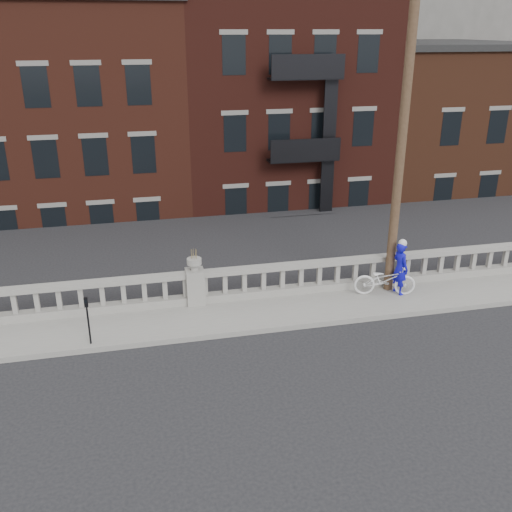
{
  "coord_description": "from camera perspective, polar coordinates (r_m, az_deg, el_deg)",
  "views": [
    {
      "loc": [
        -1.69,
        -11.78,
        7.99
      ],
      "look_at": [
        1.72,
        3.2,
        1.84
      ],
      "focal_mm": 40.0,
      "sensor_mm": 36.0,
      "label": 1
    }
  ],
  "objects": [
    {
      "name": "ground",
      "position": [
        14.34,
        -3.97,
        -12.12
      ],
      "size": [
        120.0,
        120.0,
        0.0
      ],
      "primitive_type": "plane",
      "color": "black",
      "rests_on": "ground"
    },
    {
      "name": "sidewalk",
      "position": [
        16.85,
        -5.6,
        -6.31
      ],
      "size": [
        32.0,
        2.2,
        0.15
      ],
      "primitive_type": "cube",
      "color": "gray",
      "rests_on": "ground"
    },
    {
      "name": "balustrade",
      "position": [
        17.45,
        -6.09,
        -3.23
      ],
      "size": [
        28.0,
        0.34,
        1.03
      ],
      "color": "gray",
      "rests_on": "sidewalk"
    },
    {
      "name": "planter_pedestal",
      "position": [
        17.37,
        -6.11,
        -2.66
      ],
      "size": [
        0.55,
        0.55,
        1.76
      ],
      "color": "gray",
      "rests_on": "sidewalk"
    },
    {
      "name": "lower_level",
      "position": [
        35.31,
        -9.25,
        12.81
      ],
      "size": [
        80.0,
        44.0,
        20.8
      ],
      "color": "#605E59",
      "rests_on": "ground"
    },
    {
      "name": "utility_pole",
      "position": [
        17.51,
        14.47,
        12.09
      ],
      "size": [
        1.6,
        0.28,
        10.0
      ],
      "color": "#422D1E",
      "rests_on": "sidewalk"
    },
    {
      "name": "parking_meter_d",
      "position": [
        15.65,
        -16.49,
        -5.71
      ],
      "size": [
        0.1,
        0.09,
        1.36
      ],
      "color": "black",
      "rests_on": "sidewalk"
    },
    {
      "name": "bicycle",
      "position": [
        18.35,
        12.76,
        -2.32
      ],
      "size": [
        2.03,
        1.11,
        1.01
      ],
      "primitive_type": "imported",
      "rotation": [
        0.0,
        0.0,
        1.33
      ],
      "color": "silver",
      "rests_on": "sidewalk"
    },
    {
      "name": "cyclist",
      "position": [
        18.43,
        14.22,
        -1.18
      ],
      "size": [
        0.54,
        0.7,
        1.7
      ],
      "primitive_type": "imported",
      "rotation": [
        0.0,
        0.0,
        1.81
      ],
      "color": "#0E0CB4",
      "rests_on": "sidewalk"
    }
  ]
}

